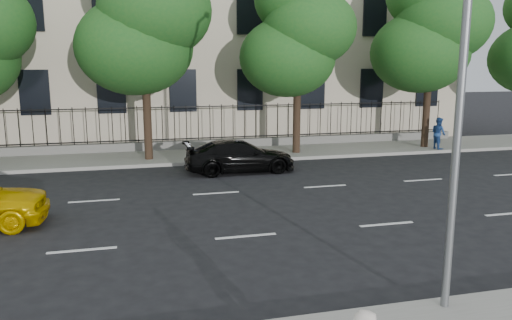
{
  "coord_description": "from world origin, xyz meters",
  "views": [
    {
      "loc": [
        -2.75,
        -9.41,
        4.35
      ],
      "look_at": [
        0.4,
        3.0,
        1.89
      ],
      "focal_mm": 35.0,
      "sensor_mm": 36.0,
      "label": 1
    }
  ],
  "objects": [
    {
      "name": "tree_e",
      "position": [
        12.04,
        13.36,
        6.2
      ],
      "size": [
        5.71,
        5.31,
        9.46
      ],
      "color": "#382619",
      "rests_on": "far_sidewalk"
    },
    {
      "name": "tree_c",
      "position": [
        -1.96,
        13.36,
        6.41
      ],
      "size": [
        5.89,
        5.5,
        9.8
      ],
      "color": "#382619",
      "rests_on": "far_sidewalk"
    },
    {
      "name": "black_sedan",
      "position": [
        1.54,
        10.19,
        0.66
      ],
      "size": [
        4.53,
        1.86,
        1.31
      ],
      "primitive_type": "imported",
      "rotation": [
        0.0,
        0.0,
        1.58
      ],
      "color": "black",
      "rests_on": "ground"
    },
    {
      "name": "far_sidewalk",
      "position": [
        0.0,
        14.0,
        0.07
      ],
      "size": [
        60.0,
        4.0,
        0.15
      ],
      "primitive_type": "cube",
      "color": "gray",
      "rests_on": "ground"
    },
    {
      "name": "tree_d",
      "position": [
        5.04,
        13.36,
        5.84
      ],
      "size": [
        5.34,
        4.94,
        8.84
      ],
      "color": "#382619",
      "rests_on": "far_sidewalk"
    },
    {
      "name": "lane_markings",
      "position": [
        0.0,
        4.75,
        0.01
      ],
      "size": [
        49.6,
        4.62,
        0.01
      ],
      "primitive_type": null,
      "color": "silver",
      "rests_on": "ground"
    },
    {
      "name": "pedestrian_far",
      "position": [
        12.25,
        12.4,
        0.95
      ],
      "size": [
        0.65,
        0.81,
        1.6
      ],
      "primitive_type": "imported",
      "rotation": [
        0.0,
        0.0,
        1.63
      ],
      "color": "navy",
      "rests_on": "far_sidewalk"
    },
    {
      "name": "street_light",
      "position": [
        2.5,
        -1.77,
        5.15
      ],
      "size": [
        0.25,
        3.32,
        8.05
      ],
      "color": "slate",
      "rests_on": "near_sidewalk"
    },
    {
      "name": "iron_fence",
      "position": [
        0.0,
        15.7,
        0.65
      ],
      "size": [
        30.0,
        0.5,
        2.2
      ],
      "color": "slate",
      "rests_on": "far_sidewalk"
    },
    {
      "name": "ground",
      "position": [
        0.0,
        0.0,
        0.0
      ],
      "size": [
        120.0,
        120.0,
        0.0
      ],
      "primitive_type": "plane",
      "color": "black",
      "rests_on": "ground"
    }
  ]
}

